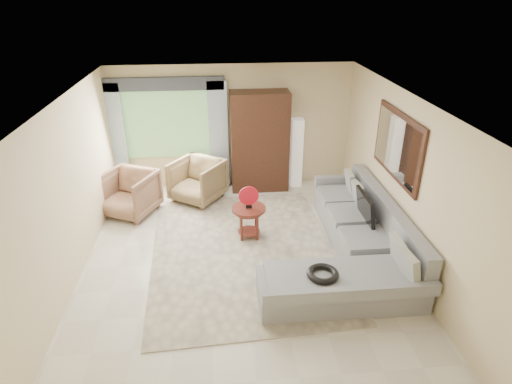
{
  "coord_description": "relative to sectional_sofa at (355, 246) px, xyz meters",
  "views": [
    {
      "loc": [
        -0.32,
        -5.71,
        4.03
      ],
      "look_at": [
        0.25,
        0.35,
        1.05
      ],
      "focal_mm": 30.0,
      "sensor_mm": 36.0,
      "label": 1
    }
  ],
  "objects": [
    {
      "name": "armoire",
      "position": [
        -1.23,
        2.9,
        0.77
      ],
      "size": [
        1.2,
        0.55,
        2.1
      ],
      "primitive_type": "cube",
      "color": "#321B10",
      "rests_on": "ground"
    },
    {
      "name": "wall_mirror",
      "position": [
        0.68,
        0.53,
        1.47
      ],
      "size": [
        0.05,
        1.7,
        1.05
      ],
      "color": "black",
      "rests_on": "wall_right"
    },
    {
      "name": "armchair_right",
      "position": [
        -2.55,
        2.44,
        0.14
      ],
      "size": [
        1.27,
        1.28,
        0.85
      ],
      "primitive_type": "imported",
      "rotation": [
        0.0,
        0.0,
        -0.6
      ],
      "color": "#91784F",
      "rests_on": "ground"
    },
    {
      "name": "floor_lamp",
      "position": [
        -0.43,
        2.96,
        0.47
      ],
      "size": [
        0.24,
        0.24,
        1.5
      ],
      "primitive_type": "cube",
      "color": "silver",
      "rests_on": "ground"
    },
    {
      "name": "tv_screen",
      "position": [
        0.27,
        0.47,
        0.44
      ],
      "size": [
        0.14,
        0.74,
        0.48
      ],
      "primitive_type": "cube",
      "rotation": [
        0.0,
        -0.17,
        0.0
      ],
      "color": "black",
      "rests_on": "sectional_sofa"
    },
    {
      "name": "curtain_right",
      "position": [
        -2.08,
        3.06,
        0.87
      ],
      "size": [
        0.4,
        0.08,
        2.3
      ],
      "primitive_type": "cube",
      "color": "#9EB7CC",
      "rests_on": "ground"
    },
    {
      "name": "garden_hose",
      "position": [
        -0.78,
        -1.0,
        0.26
      ],
      "size": [
        0.43,
        0.43,
        0.09
      ],
      "primitive_type": "torus",
      "color": "black",
      "rests_on": "sectional_sofa"
    },
    {
      "name": "red_disc",
      "position": [
        -1.62,
        0.87,
        0.53
      ],
      "size": [
        0.34,
        0.03,
        0.34
      ],
      "primitive_type": "cylinder",
      "rotation": [
        1.57,
        0.0,
        0.01
      ],
      "color": "red",
      "rests_on": "coffee_table"
    },
    {
      "name": "potted_plant",
      "position": [
        -3.83,
        2.71,
        -0.02
      ],
      "size": [
        0.53,
        0.48,
        0.53
      ],
      "primitive_type": "imported",
      "rotation": [
        0.0,
        0.0,
        -0.16
      ],
      "color": "#999999",
      "rests_on": "ground"
    },
    {
      "name": "valance",
      "position": [
        -3.13,
        3.08,
        1.97
      ],
      "size": [
        2.4,
        0.12,
        0.26
      ],
      "primitive_type": "cube",
      "color": "#1E232D",
      "rests_on": "wall_back"
    },
    {
      "name": "area_rug",
      "position": [
        -1.74,
        0.43,
        -0.27
      ],
      "size": [
        3.21,
        4.15,
        0.02
      ],
      "primitive_type": "cube",
      "rotation": [
        0.0,
        0.0,
        0.05
      ],
      "color": "#C1B799",
      "rests_on": "ground"
    },
    {
      "name": "armchair_left",
      "position": [
        -3.83,
        1.96,
        0.14
      ],
      "size": [
        1.22,
        1.23,
        0.85
      ],
      "primitive_type": "imported",
      "rotation": [
        0.0,
        0.0,
        -0.44
      ],
      "color": "#A06E57",
      "rests_on": "ground"
    },
    {
      "name": "coffee_table",
      "position": [
        -1.62,
        0.87,
        0.02
      ],
      "size": [
        0.59,
        0.59,
        0.59
      ],
      "rotation": [
        0.0,
        0.0,
        -0.4
      ],
      "color": "#4A1913",
      "rests_on": "ground"
    },
    {
      "name": "curtain_left",
      "position": [
        -4.18,
        3.06,
        0.87
      ],
      "size": [
        0.4,
        0.08,
        2.3
      ],
      "primitive_type": "cube",
      "color": "#9EB7CC",
      "rests_on": "ground"
    },
    {
      "name": "window",
      "position": [
        -3.13,
        3.15,
        1.12
      ],
      "size": [
        1.8,
        0.04,
        1.4
      ],
      "primitive_type": "cube",
      "color": "#669E59",
      "rests_on": "wall_back"
    },
    {
      "name": "ground",
      "position": [
        -1.78,
        0.18,
        -0.28
      ],
      "size": [
        6.0,
        6.0,
        0.0
      ],
      "primitive_type": "plane",
      "color": "silver",
      "rests_on": "ground"
    },
    {
      "name": "sectional_sofa",
      "position": [
        0.0,
        0.0,
        0.0
      ],
      "size": [
        2.3,
        3.46,
        0.9
      ],
      "color": "gray",
      "rests_on": "ground"
    }
  ]
}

